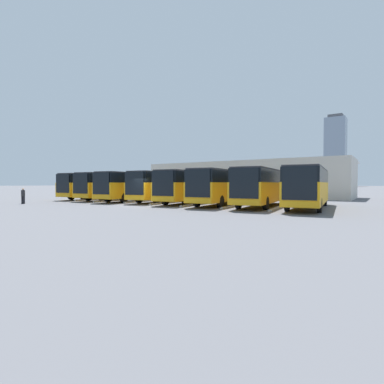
% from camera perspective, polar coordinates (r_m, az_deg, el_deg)
% --- Properties ---
extents(ground_plane, '(600.00, 600.00, 0.00)m').
position_cam_1_polar(ground_plane, '(27.85, -9.80, -2.59)').
color(ground_plane, '#5B5B60').
extents(bus_0, '(3.78, 11.72, 3.28)m').
position_cam_1_polar(bus_0, '(26.18, 21.28, 1.07)').
color(bus_0, orange).
rests_on(bus_0, ground_plane).
extents(curb_divider_0, '(0.96, 6.26, 0.15)m').
position_cam_1_polar(curb_divider_0, '(25.10, 16.10, -2.91)').
color(curb_divider_0, '#9E9E99').
rests_on(curb_divider_0, ground_plane).
extents(bus_1, '(3.78, 11.72, 3.28)m').
position_cam_1_polar(bus_1, '(27.28, 13.34, 1.15)').
color(bus_1, orange).
rests_on(bus_1, ground_plane).
extents(curb_divider_1, '(0.96, 6.26, 0.15)m').
position_cam_1_polar(curb_divider_1, '(26.52, 8.11, -2.62)').
color(curb_divider_1, '#9E9E99').
rests_on(curb_divider_1, ground_plane).
extents(bus_2, '(3.78, 11.72, 3.28)m').
position_cam_1_polar(bus_2, '(28.73, 6.01, 1.21)').
color(bus_2, orange).
rests_on(bus_2, ground_plane).
extents(curb_divider_2, '(0.96, 6.26, 0.15)m').
position_cam_1_polar(curb_divider_2, '(28.29, 0.92, -2.35)').
color(curb_divider_2, '#9E9E99').
rests_on(curb_divider_2, ground_plane).
extents(bus_3, '(3.78, 11.72, 3.28)m').
position_cam_1_polar(bus_3, '(31.08, 0.06, 1.25)').
color(bus_3, orange).
rests_on(bus_3, ground_plane).
extents(curb_divider_3, '(0.96, 6.26, 0.15)m').
position_cam_1_polar(curb_divider_3, '(30.89, -4.68, -2.02)').
color(curb_divider_3, '#9E9E99').
rests_on(curb_divider_3, ground_plane).
extents(bus_4, '(3.78, 11.72, 3.28)m').
position_cam_1_polar(bus_4, '(33.74, -4.98, 1.27)').
color(bus_4, orange).
rests_on(bus_4, ground_plane).
extents(curb_divider_4, '(0.96, 6.26, 0.15)m').
position_cam_1_polar(curb_divider_4, '(33.76, -9.34, -1.73)').
color(curb_divider_4, '#9E9E99').
rests_on(curb_divider_4, ground_plane).
extents(bus_5, '(3.78, 11.72, 3.28)m').
position_cam_1_polar(bus_5, '(35.71, -10.60, 1.26)').
color(bus_5, orange).
rests_on(bus_5, ground_plane).
extents(curb_divider_5, '(0.96, 6.26, 0.15)m').
position_cam_1_polar(curb_divider_5, '(35.98, -14.69, -1.55)').
color(curb_divider_5, '#9E9E99').
rests_on(curb_divider_5, ground_plane).
extents(bus_6, '(3.78, 11.72, 3.28)m').
position_cam_1_polar(bus_6, '(38.77, -14.29, 1.27)').
color(bus_6, orange).
rests_on(bus_6, ground_plane).
extents(curb_divider_6, '(0.96, 6.26, 0.15)m').
position_cam_1_polar(curb_divider_6, '(39.18, -18.02, -1.33)').
color(curb_divider_6, '#9E9E99').
rests_on(curb_divider_6, ground_plane).
extents(bus_7, '(3.78, 11.72, 3.28)m').
position_cam_1_polar(bus_7, '(41.97, -17.41, 1.26)').
color(bus_7, orange).
rests_on(bus_7, ground_plane).
extents(pedestrian, '(0.47, 0.47, 1.58)m').
position_cam_1_polar(pedestrian, '(34.46, -29.49, -0.56)').
color(pedestrian, black).
rests_on(pedestrian, ground_plane).
extents(station_building, '(30.66, 11.37, 5.36)m').
position_cam_1_polar(station_building, '(47.45, 9.80, 2.41)').
color(station_building, beige).
rests_on(station_building, ground_plane).
extents(office_tower, '(14.17, 14.17, 53.16)m').
position_cam_1_polar(office_tower, '(249.60, 25.64, 6.95)').
color(office_tower, '#7F8EA3').
rests_on(office_tower, ground_plane).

